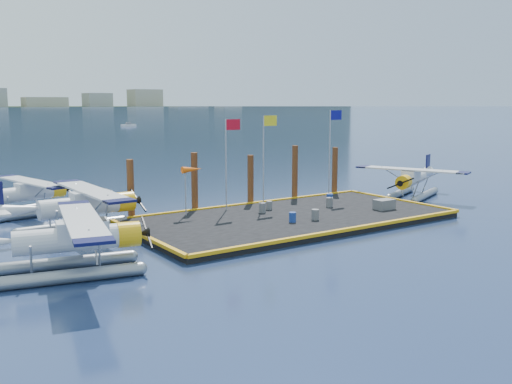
{
  "coord_description": "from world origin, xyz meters",
  "views": [
    {
      "loc": [
        -21.8,
        -28.06,
        7.52
      ],
      "look_at": [
        -1.34,
        2.0,
        1.76
      ],
      "focal_mm": 40.0,
      "sensor_mm": 36.0,
      "label": 1
    }
  ],
  "objects_px": {
    "crate": "(384,204)",
    "piling_0": "(131,191)",
    "drum_3": "(293,217)",
    "drum_4": "(330,198)",
    "seaplane_a": "(74,243)",
    "flagpole_blue": "(332,140)",
    "windsock": "(192,171)",
    "seaplane_c": "(27,196)",
    "flagpole_yellow": "(266,146)",
    "piling_4": "(335,173)",
    "drum_2": "(330,202)",
    "seaplane_d": "(412,181)",
    "drum_1": "(315,215)",
    "seaplane_b": "(85,209)",
    "piling_3": "(295,174)",
    "piling_2": "(251,182)",
    "drum_5": "(269,205)",
    "drum_0": "(262,208)",
    "piling_1": "(195,184)",
    "flagpole_red": "(229,150)"
  },
  "relations": [
    {
      "from": "crate",
      "to": "piling_0",
      "type": "height_order",
      "value": "piling_0"
    },
    {
      "from": "drum_3",
      "to": "drum_4",
      "type": "xyz_separation_m",
      "value": [
        6.3,
        3.79,
        0.02
      ]
    },
    {
      "from": "seaplane_a",
      "to": "flagpole_blue",
      "type": "bearing_deg",
      "value": 120.97
    },
    {
      "from": "windsock",
      "to": "crate",
      "type": "bearing_deg",
      "value": -26.12
    },
    {
      "from": "seaplane_c",
      "to": "flagpole_yellow",
      "type": "xyz_separation_m",
      "value": [
        14.06,
        -7.76,
        3.18
      ]
    },
    {
      "from": "piling_4",
      "to": "drum_2",
      "type": "bearing_deg",
      "value": -134.91
    },
    {
      "from": "seaplane_d",
      "to": "drum_1",
      "type": "bearing_deg",
      "value": 81.92
    },
    {
      "from": "seaplane_b",
      "to": "drum_3",
      "type": "distance_m",
      "value": 12.09
    },
    {
      "from": "seaplane_a",
      "to": "piling_3",
      "type": "distance_m",
      "value": 21.3
    },
    {
      "from": "piling_3",
      "to": "piling_2",
      "type": "bearing_deg",
      "value": 180.0
    },
    {
      "from": "drum_5",
      "to": "flagpole_yellow",
      "type": "distance_m",
      "value": 4.13
    },
    {
      "from": "flagpole_blue",
      "to": "piling_4",
      "type": "bearing_deg",
      "value": 41.58
    },
    {
      "from": "seaplane_c",
      "to": "drum_0",
      "type": "distance_m",
      "value": 15.77
    },
    {
      "from": "seaplane_d",
      "to": "drum_0",
      "type": "height_order",
      "value": "seaplane_d"
    },
    {
      "from": "piling_0",
      "to": "piling_1",
      "type": "relative_size",
      "value": 0.95
    },
    {
      "from": "drum_1",
      "to": "crate",
      "type": "distance_m",
      "value": 6.08
    },
    {
      "from": "flagpole_red",
      "to": "piling_4",
      "type": "xyz_separation_m",
      "value": [
        10.79,
        1.6,
        -2.4
      ]
    },
    {
      "from": "seaplane_c",
      "to": "drum_1",
      "type": "distance_m",
      "value": 19.24
    },
    {
      "from": "windsock",
      "to": "flagpole_blue",
      "type": "bearing_deg",
      "value": -0.0
    },
    {
      "from": "drum_0",
      "to": "flagpole_yellow",
      "type": "distance_m",
      "value": 4.61
    },
    {
      "from": "seaplane_d",
      "to": "drum_5",
      "type": "height_order",
      "value": "seaplane_d"
    },
    {
      "from": "flagpole_yellow",
      "to": "drum_5",
      "type": "bearing_deg",
      "value": -116.73
    },
    {
      "from": "drum_1",
      "to": "flagpole_blue",
      "type": "relative_size",
      "value": 0.1
    },
    {
      "from": "drum_2",
      "to": "flagpole_blue",
      "type": "xyz_separation_m",
      "value": [
        2.7,
        2.92,
        3.96
      ]
    },
    {
      "from": "seaplane_d",
      "to": "seaplane_b",
      "type": "bearing_deg",
      "value": 61.42
    },
    {
      "from": "drum_5",
      "to": "piling_0",
      "type": "relative_size",
      "value": 0.14
    },
    {
      "from": "crate",
      "to": "piling_3",
      "type": "height_order",
      "value": "piling_3"
    },
    {
      "from": "flagpole_red",
      "to": "flagpole_blue",
      "type": "xyz_separation_m",
      "value": [
        8.99,
        -0.0,
        0.29
      ]
    },
    {
      "from": "drum_3",
      "to": "drum_2",
      "type": "bearing_deg",
      "value": 26.01
    },
    {
      "from": "flagpole_yellow",
      "to": "drum_2",
      "type": "bearing_deg",
      "value": -41.53
    },
    {
      "from": "windsock",
      "to": "piling_0",
      "type": "relative_size",
      "value": 0.78
    },
    {
      "from": "piling_4",
      "to": "seaplane_a",
      "type": "bearing_deg",
      "value": -158.77
    },
    {
      "from": "drum_0",
      "to": "drum_3",
      "type": "bearing_deg",
      "value": -93.03
    },
    {
      "from": "seaplane_a",
      "to": "piling_1",
      "type": "relative_size",
      "value": 2.25
    },
    {
      "from": "drum_4",
      "to": "piling_2",
      "type": "relative_size",
      "value": 0.17
    },
    {
      "from": "seaplane_c",
      "to": "piling_1",
      "type": "relative_size",
      "value": 2.05
    },
    {
      "from": "drum_0",
      "to": "drum_2",
      "type": "bearing_deg",
      "value": -10.23
    },
    {
      "from": "seaplane_d",
      "to": "drum_3",
      "type": "xyz_separation_m",
      "value": [
        -14.62,
        -3.46,
        -0.66
      ]
    },
    {
      "from": "drum_4",
      "to": "flagpole_yellow",
      "type": "bearing_deg",
      "value": 159.52
    },
    {
      "from": "flagpole_yellow",
      "to": "piling_0",
      "type": "xyz_separation_m",
      "value": [
        -9.2,
        1.6,
        -2.51
      ]
    },
    {
      "from": "drum_5",
      "to": "flagpole_blue",
      "type": "distance_m",
      "value": 7.92
    },
    {
      "from": "seaplane_a",
      "to": "drum_1",
      "type": "relative_size",
      "value": 14.6
    },
    {
      "from": "piling_0",
      "to": "piling_3",
      "type": "distance_m",
      "value": 13.0
    },
    {
      "from": "seaplane_d",
      "to": "flagpole_blue",
      "type": "relative_size",
      "value": 1.31
    },
    {
      "from": "seaplane_c",
      "to": "piling_3",
      "type": "distance_m",
      "value": 18.91
    },
    {
      "from": "crate",
      "to": "piling_0",
      "type": "relative_size",
      "value": 0.33
    },
    {
      "from": "drum_0",
      "to": "piling_4",
      "type": "distance_m",
      "value": 10.24
    },
    {
      "from": "drum_1",
      "to": "piling_3",
      "type": "distance_m",
      "value": 8.52
    },
    {
      "from": "piling_0",
      "to": "piling_1",
      "type": "xyz_separation_m",
      "value": [
        4.5,
        0.0,
        0.1
      ]
    },
    {
      "from": "seaplane_b",
      "to": "piling_2",
      "type": "xyz_separation_m",
      "value": [
        12.41,
        1.55,
        0.41
      ]
    }
  ]
}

